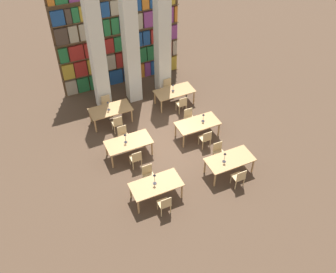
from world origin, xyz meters
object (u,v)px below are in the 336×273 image
at_px(chair_2, 239,177).
at_px(reading_table_3, 198,124).
at_px(desk_lamp_4, 108,104).
at_px(chair_9, 107,104).
at_px(chair_10, 182,104).
at_px(reading_table_0, 156,186).
at_px(reading_table_5, 174,92).
at_px(desk_lamp_5, 173,86).
at_px(pillar_center, 130,43).
at_px(chair_5, 123,135).
at_px(chair_0, 165,204).
at_px(reading_table_2, 129,143).
at_px(chair_8, 117,123).
at_px(pillar_left, 97,50).
at_px(desk_lamp_2, 125,137).
at_px(chair_3, 219,152).
at_px(desk_lamp_3, 203,116).
at_px(chair_1, 148,175).
at_px(reading_table_1, 230,161).
at_px(chair_6, 206,138).
at_px(chair_11, 168,87).
at_px(reading_table_4, 111,111).
at_px(desk_lamp_0, 155,177).
at_px(pillar_right, 162,36).
at_px(desk_lamp_1, 225,156).
at_px(chair_4, 136,158).
at_px(chair_7, 189,118).

height_order(chair_2, reading_table_3, chair_2).
xyz_separation_m(chair_2, desk_lamp_4, (-3.25, 5.66, 0.57)).
bearing_deg(chair_9, chair_10, 155.66).
xyz_separation_m(reading_table_0, reading_table_5, (3.09, 4.95, 0.00)).
bearing_deg(desk_lamp_5, reading_table_0, -121.32).
relative_size(pillar_center, chair_5, 6.72).
xyz_separation_m(chair_0, desk_lamp_5, (3.03, 5.74, 0.51)).
xyz_separation_m(reading_table_2, chair_8, (0.05, 1.61, -0.18)).
relative_size(pillar_left, pillar_center, 1.00).
relative_size(reading_table_3, desk_lamp_4, 4.06).
bearing_deg(chair_5, chair_10, -164.10).
height_order(desk_lamp_2, chair_8, desk_lamp_2).
distance_m(desk_lamp_2, desk_lamp_5, 4.07).
bearing_deg(chair_9, chair_3, 122.46).
bearing_deg(desk_lamp_3, desk_lamp_5, 94.75).
bearing_deg(reading_table_5, chair_1, -126.37).
bearing_deg(reading_table_1, chair_0, -166.87).
xyz_separation_m(chair_6, chair_11, (0.15, 4.06, 0.00)).
bearing_deg(reading_table_4, desk_lamp_5, 1.67).
xyz_separation_m(reading_table_3, chair_11, (0.14, 3.30, -0.18)).
relative_size(chair_1, desk_lamp_2, 1.97).
distance_m(desk_lamp_0, reading_table_4, 4.86).
distance_m(desk_lamp_3, desk_lamp_4, 4.23).
xyz_separation_m(chair_5, desk_lamp_5, (3.14, 1.70, 0.51)).
height_order(chair_9, desk_lamp_4, desk_lamp_4).
relative_size(chair_1, reading_table_5, 0.48).
relative_size(reading_table_4, reading_table_5, 1.00).
relative_size(chair_3, chair_5, 1.00).
xyz_separation_m(desk_lamp_2, reading_table_4, (0.12, 2.34, -0.38)).
xyz_separation_m(pillar_right, desk_lamp_1, (-0.24, -6.27, -1.94)).
bearing_deg(chair_1, reading_table_2, -85.84).
height_order(chair_3, chair_4, same).
bearing_deg(reading_table_4, reading_table_5, 1.13).
bearing_deg(chair_1, chair_8, -88.70).
xyz_separation_m(pillar_right, chair_9, (-3.13, -0.57, -2.51)).
bearing_deg(chair_10, desk_lamp_0, -127.18).
xyz_separation_m(pillar_right, chair_4, (-3.16, -4.44, -2.51)).
relative_size(chair_2, reading_table_2, 0.48).
height_order(reading_table_0, chair_0, chair_0).
bearing_deg(chair_0, desk_lamp_5, 62.16).
bearing_deg(desk_lamp_0, chair_3, 12.28).
bearing_deg(chair_4, chair_7, 24.24).
xyz_separation_m(reading_table_2, chair_10, (3.25, 1.67, -0.18)).
bearing_deg(desk_lamp_1, reading_table_4, 120.67).
xyz_separation_m(pillar_center, chair_9, (-1.57, -0.57, -2.51)).
relative_size(pillar_right, reading_table_2, 3.20).
relative_size(pillar_center, reading_table_5, 3.20).
height_order(pillar_right, reading_table_2, pillar_right).
xyz_separation_m(reading_table_0, desk_lamp_5, (3.03, 4.98, 0.34)).
xyz_separation_m(reading_table_0, desk_lamp_1, (2.81, -0.05, 0.40)).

